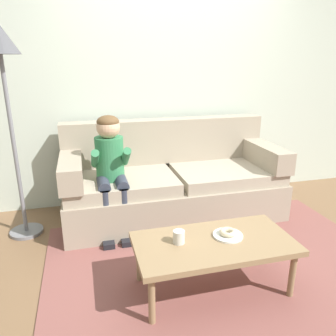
# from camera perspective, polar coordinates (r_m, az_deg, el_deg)

# --- Properties ---
(ground) EXTENTS (10.00, 10.00, 0.00)m
(ground) POSITION_cam_1_polar(r_m,az_deg,el_deg) (2.91, 7.98, -14.53)
(ground) COLOR brown
(wall_back) EXTENTS (8.00, 0.10, 2.80)m
(wall_back) POSITION_cam_1_polar(r_m,az_deg,el_deg) (3.78, 0.52, 15.66)
(wall_back) COLOR beige
(wall_back) RESTS_ON ground
(area_rug) EXTENTS (2.75, 2.09, 0.01)m
(area_rug) POSITION_cam_1_polar(r_m,az_deg,el_deg) (2.72, 10.09, -17.11)
(area_rug) COLOR brown
(area_rug) RESTS_ON ground
(couch) EXTENTS (2.18, 0.90, 0.97)m
(couch) POSITION_cam_1_polar(r_m,az_deg,el_deg) (3.44, 0.73, -2.60)
(couch) COLOR tan
(couch) RESTS_ON ground
(coffee_table) EXTENTS (1.09, 0.56, 0.39)m
(coffee_table) POSITION_cam_1_polar(r_m,az_deg,el_deg) (2.35, 7.97, -13.22)
(coffee_table) COLOR #937551
(coffee_table) RESTS_ON ground
(person_child) EXTENTS (0.34, 0.58, 1.10)m
(person_child) POSITION_cam_1_polar(r_m,az_deg,el_deg) (3.03, -9.88, 0.73)
(person_child) COLOR #337A4C
(person_child) RESTS_ON ground
(plate) EXTENTS (0.21, 0.21, 0.01)m
(plate) POSITION_cam_1_polar(r_m,az_deg,el_deg) (2.39, 10.31, -11.40)
(plate) COLOR white
(plate) RESTS_ON coffee_table
(donut) EXTENTS (0.16, 0.16, 0.04)m
(donut) POSITION_cam_1_polar(r_m,az_deg,el_deg) (2.38, 10.35, -10.87)
(donut) COLOR beige
(donut) RESTS_ON plate
(mug) EXTENTS (0.08, 0.08, 0.09)m
(mug) POSITION_cam_1_polar(r_m,az_deg,el_deg) (2.26, 1.89, -11.84)
(mug) COLOR silver
(mug) RESTS_ON coffee_table
(floor_lamp) EXTENTS (0.32, 0.32, 1.87)m
(floor_lamp) POSITION_cam_1_polar(r_m,az_deg,el_deg) (3.10, -26.83, 15.74)
(floor_lamp) COLOR slate
(floor_lamp) RESTS_ON ground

